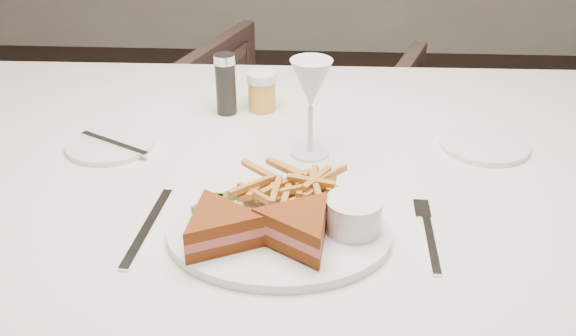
% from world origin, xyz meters
% --- Properties ---
extents(chair_far, '(0.85, 0.82, 0.70)m').
position_xyz_m(chair_far, '(-0.19, 0.65, 0.35)').
color(chair_far, '#49342D').
rests_on(chair_far, ground).
extents(table_setting, '(0.84, 0.65, 0.18)m').
position_xyz_m(table_setting, '(-0.16, -0.38, 0.79)').
color(table_setting, white).
rests_on(table_setting, table).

